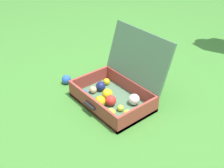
% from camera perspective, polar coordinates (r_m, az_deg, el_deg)
% --- Properties ---
extents(ground_plane, '(16.00, 16.00, 0.00)m').
position_cam_1_polar(ground_plane, '(2.14, 1.32, -3.12)').
color(ground_plane, '#3D7A2D').
extents(open_suitcase, '(0.58, 0.53, 0.50)m').
position_cam_1_polar(open_suitcase, '(2.07, 1.21, -0.86)').
color(open_suitcase, '#4C7051').
rests_on(open_suitcase, ground).
extents(stray_ball_on_grass, '(0.08, 0.08, 0.08)m').
position_cam_1_polar(stray_ball_on_grass, '(2.34, -9.30, 0.91)').
color(stray_ball_on_grass, blue).
rests_on(stray_ball_on_grass, ground).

